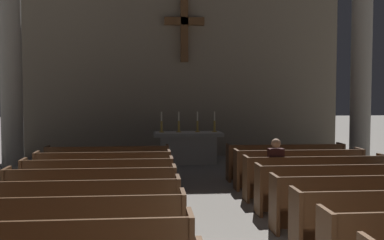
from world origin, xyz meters
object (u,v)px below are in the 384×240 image
Objects in this scene: lone_worshipper at (275,168)px; column_left_second at (10,48)px; pew_right_row_6 at (315,177)px; pew_left_row_8 at (108,164)px; pew_right_row_7 at (299,169)px; pew_left_row_5 at (92,193)px; candlestick_outer_right at (214,125)px; pew_left_row_6 at (98,181)px; pew_right_row_4 at (363,202)px; candlestick_inner_right at (197,126)px; pew_left_row_3 at (71,229)px; column_right_second at (362,51)px; candlestick_inner_left at (179,126)px; pew_left_row_7 at (104,172)px; altar at (188,147)px; pew_left_row_4 at (83,208)px; candlestick_outer_left at (162,126)px; pew_right_row_5 at (336,188)px; pew_right_row_8 at (285,162)px.

column_left_second is at bearing 148.53° from lone_worshipper.
pew_left_row_8 is at bearing 153.74° from pew_right_row_6.
pew_right_row_6 is 1.00× the size of pew_right_row_7.
pew_left_row_5 is 2.31× the size of lone_worshipper.
candlestick_outer_right reaches higher than pew_right_row_7.
pew_left_row_6 is 1.00× the size of pew_right_row_4.
candlestick_inner_right is at bearing 110.36° from pew_right_row_6.
pew_left_row_3 is 8.47m from column_left_second.
pew_right_row_6 is at bearing -75.00° from candlestick_outer_right.
pew_right_row_7 is at bearing 26.26° from pew_left_row_5.
column_right_second is 11.01× the size of candlestick_inner_left.
lone_worshipper is at bearing -31.47° from column_left_second.
pew_left_row_7 is 4.79m from altar.
column_right_second is at bearing 34.88° from pew_left_row_5.
pew_left_row_8 is at bearing 90.00° from pew_left_row_4.
altar is (-2.28, 4.21, 0.06)m from pew_right_row_7.
pew_left_row_5 is at bearing -102.48° from candlestick_outer_left.
column_left_second is 3.28× the size of altar.
pew_right_row_6 is at bearing 13.86° from pew_left_row_5.
pew_left_row_8 is 0.42× the size of column_right_second.
pew_right_row_6 is at bearing 90.00° from pew_right_row_5.
pew_right_row_8 is at bearing -65.14° from candlestick_outer_right.
pew_right_row_7 is at bearing -58.51° from candlestick_inner_left.
pew_left_row_4 and pew_right_row_5 have the same top height.
altar is (2.28, 5.34, 0.06)m from pew_left_row_6.
column_left_second reaches higher than candlestick_inner_right.
candlestick_outer_left reaches higher than pew_left_row_5.
pew_right_row_7 is 1.13m from pew_right_row_8.
column_left_second reaches higher than pew_right_row_7.
column_right_second reaches higher than pew_left_row_8.
lone_worshipper is at bearing 177.53° from pew_right_row_6.
altar reaches higher than pew_left_row_3.
candlestick_outer_right reaches higher than pew_left_row_4.
pew_right_row_6 is at bearing -124.99° from column_right_second.
column_right_second is (7.37, 4.01, 3.04)m from pew_left_row_6.
pew_left_row_3 is 1.00× the size of pew_right_row_5.
pew_left_row_8 is at bearing -135.40° from candlestick_outer_right.
altar reaches higher than pew_right_row_4.
pew_left_row_4 is at bearing -104.63° from candlestick_inner_left.
column_right_second is (2.81, 4.01, 3.04)m from pew_right_row_6.
pew_right_row_6 is at bearing -90.00° from pew_right_row_7.
candlestick_outer_left reaches higher than pew_right_row_4.
candlestick_outer_right reaches higher than pew_left_row_8.
candlestick_outer_right is (1.70, 0.00, 0.00)m from candlestick_outer_left.
pew_right_row_5 and pew_right_row_6 have the same top height.
pew_left_row_4 is at bearing -90.00° from pew_left_row_8.
pew_right_row_4 is at bearing -90.00° from pew_right_row_8.
pew_right_row_5 is (4.56, -3.38, 0.00)m from pew_left_row_8.
pew_left_row_3 is 4.66× the size of candlestick_outer_right.
pew_left_row_7 is at bearing -118.43° from altar.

